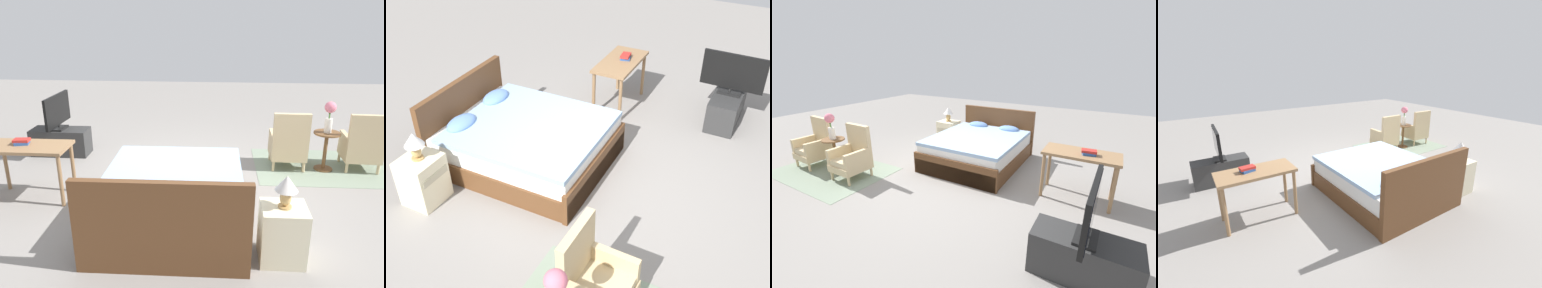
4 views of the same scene
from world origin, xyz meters
The scene contains 13 objects.
ground_plane centered at (0.00, 0.00, 0.00)m, with size 16.00×16.00×0.00m, color gray.
floor_rug centered at (-2.07, -0.71, 0.00)m, with size 2.10×1.50×0.01m.
bed centered at (0.10, 1.10, 0.30)m, with size 1.67×2.01×0.96m.
armchair_by_window_left centered at (-2.62, -0.65, 0.38)m, with size 0.57×0.57×0.92m.
armchair_by_window_right centered at (-1.50, -0.65, 0.38)m, with size 0.55×0.55×0.92m.
side_table centered at (-2.07, -0.61, 0.38)m, with size 0.40×0.40×0.61m.
flower_vase centered at (-2.07, -0.61, 0.90)m, with size 0.17×0.17×0.48m.
nightstand centered at (-1.05, 1.70, 0.29)m, with size 0.44×0.41×0.58m.
table_lamp centered at (-1.05, 1.70, 0.80)m, with size 0.22×0.22×0.33m.
tv_stand centered at (2.28, -0.99, 0.23)m, with size 0.96×0.40×0.45m.
tv_flatscreen centered at (2.29, -0.99, 0.76)m, with size 0.21×0.88×0.59m.
vanity_desk centered at (2.01, 0.59, 0.63)m, with size 1.04×0.52×0.74m.
book_stack centered at (2.11, 0.55, 0.77)m, with size 0.21×0.18×0.07m.
Camera 4 is at (2.74, 4.05, 2.17)m, focal length 24.00 mm.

